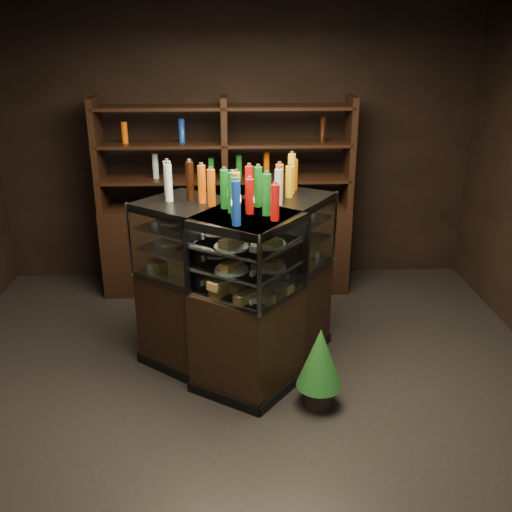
# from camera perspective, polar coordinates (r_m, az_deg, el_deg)

# --- Properties ---
(ground) EXTENTS (5.00, 5.00, 0.00)m
(ground) POSITION_cam_1_polar(r_m,az_deg,el_deg) (4.36, -1.30, -14.44)
(ground) COLOR black
(ground) RESTS_ON ground
(room_shell) EXTENTS (5.02, 5.02, 3.01)m
(room_shell) POSITION_cam_1_polar(r_m,az_deg,el_deg) (3.59, -1.56, 11.59)
(room_shell) COLOR black
(room_shell) RESTS_ON ground
(display_case) EXTENTS (1.67, 1.40, 1.38)m
(display_case) POSITION_cam_1_polar(r_m,az_deg,el_deg) (4.53, -1.41, -6.09)
(display_case) COLOR black
(display_case) RESTS_ON ground
(food_display) EXTENTS (1.28, 1.06, 0.43)m
(food_display) POSITION_cam_1_polar(r_m,az_deg,el_deg) (4.30, -1.47, 0.67)
(food_display) COLOR #B28340
(food_display) RESTS_ON display_case
(bottles_top) EXTENTS (1.11, 0.92, 0.30)m
(bottles_top) POSITION_cam_1_polar(r_m,az_deg,el_deg) (4.16, -1.54, 6.86)
(bottles_top) COLOR yellow
(bottles_top) RESTS_ON display_case
(potted_conifer) EXTENTS (0.33, 0.33, 0.71)m
(potted_conifer) POSITION_cam_1_polar(r_m,az_deg,el_deg) (4.14, 6.42, -9.97)
(potted_conifer) COLOR black
(potted_conifer) RESTS_ON ground
(back_shelving) EXTENTS (2.53, 0.42, 2.00)m
(back_shelving) POSITION_cam_1_polar(r_m,az_deg,el_deg) (5.92, -2.97, 2.08)
(back_shelving) COLOR black
(back_shelving) RESTS_ON ground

